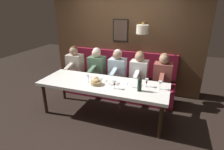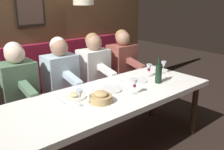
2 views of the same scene
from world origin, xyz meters
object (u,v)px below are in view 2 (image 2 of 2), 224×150
(wine_glass_3, at_px, (149,68))
(wine_bottle, at_px, (159,73))
(wine_glass_0, at_px, (164,65))
(diner_near, at_px, (94,63))
(diner_middle, at_px, (60,70))
(diner_nearest, at_px, (122,57))
(wine_glass_1, at_px, (135,83))
(wine_glass_2, at_px, (80,94))
(diner_far, at_px, (17,79))
(bread_bowl, at_px, (101,98))
(dining_table, at_px, (102,102))

(wine_glass_3, relative_size, wine_bottle, 0.55)
(wine_glass_0, bearing_deg, wine_bottle, 119.95)
(diner_near, xyz_separation_m, diner_middle, (0.00, 0.53, 0.00))
(diner_nearest, xyz_separation_m, wine_glass_0, (-0.79, -0.01, 0.04))
(wine_glass_1, relative_size, wine_glass_2, 1.00)
(wine_glass_2, bearing_deg, wine_bottle, -92.76)
(wine_bottle, bearing_deg, wine_glass_3, -21.69)
(diner_near, bearing_deg, diner_far, 90.00)
(diner_far, bearing_deg, wine_glass_3, -118.69)
(diner_middle, distance_m, wine_glass_1, 1.09)
(bread_bowl, bearing_deg, diner_nearest, -50.31)
(wine_glass_3, bearing_deg, bread_bowl, 103.76)
(diner_middle, bearing_deg, wine_glass_2, 161.09)
(dining_table, bearing_deg, diner_near, -32.15)
(diner_near, relative_size, wine_bottle, 2.64)
(diner_far, distance_m, bread_bowl, 1.08)
(diner_far, bearing_deg, wine_glass_1, -141.65)
(diner_far, xyz_separation_m, wine_glass_2, (-0.93, -0.23, 0.04))
(diner_middle, relative_size, wine_glass_0, 4.82)
(wine_glass_1, xyz_separation_m, wine_glass_3, (0.29, -0.55, -0.00))
(wine_glass_1, xyz_separation_m, wine_glass_2, (0.12, 0.60, 0.00))
(wine_glass_0, relative_size, wine_glass_1, 1.00)
(diner_middle, height_order, wine_glass_0, diner_middle)
(wine_glass_2, relative_size, bread_bowl, 0.75)
(diner_middle, xyz_separation_m, wine_glass_0, (-0.79, -1.09, 0.04))
(dining_table, distance_m, diner_nearest, 1.41)
(wine_glass_0, bearing_deg, wine_glass_2, 96.00)
(wine_glass_0, bearing_deg, diner_near, 35.33)
(diner_near, bearing_deg, diner_middle, 90.00)
(diner_middle, xyz_separation_m, wine_glass_2, (-0.93, 0.32, 0.04))
(diner_near, bearing_deg, dining_table, 147.85)
(diner_far, distance_m, wine_glass_0, 1.82)
(diner_near, bearing_deg, bread_bowl, 146.73)
(wine_bottle, bearing_deg, wine_glass_0, -60.05)
(wine_glass_2, relative_size, wine_bottle, 0.55)
(dining_table, height_order, wine_glass_0, wine_glass_0)
(diner_near, height_order, wine_glass_1, diner_near)
(dining_table, distance_m, wine_glass_1, 0.39)
(diner_middle, bearing_deg, diner_nearest, -90.00)
(diner_near, distance_m, wine_glass_1, 1.08)
(diner_nearest, xyz_separation_m, diner_near, (0.00, 0.54, 0.00))
(dining_table, xyz_separation_m, wine_glass_3, (0.13, -0.86, 0.18))
(wine_glass_2, relative_size, wine_glass_3, 1.00)
(wine_glass_0, distance_m, wine_glass_2, 1.42)
(dining_table, bearing_deg, bread_bowl, 138.63)
(dining_table, relative_size, diner_far, 3.30)
(wine_glass_2, bearing_deg, dining_table, -80.07)
(diner_middle, relative_size, wine_glass_3, 4.82)
(diner_near, height_order, wine_glass_2, diner_near)
(diner_middle, relative_size, wine_glass_1, 4.82)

